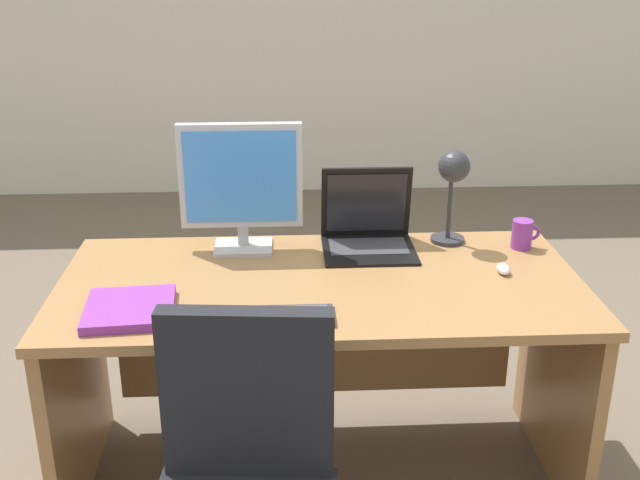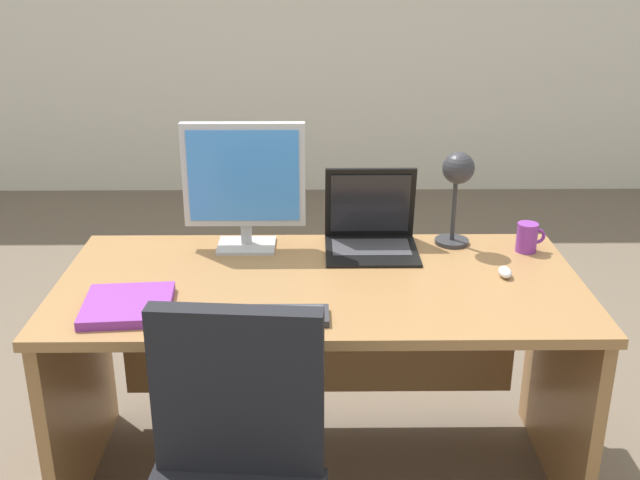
# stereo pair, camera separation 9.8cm
# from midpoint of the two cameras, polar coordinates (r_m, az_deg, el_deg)

# --- Properties ---
(ground) EXTENTS (12.00, 12.00, 0.00)m
(ground) POSITION_cam_midpoint_polar(r_m,az_deg,el_deg) (4.10, 0.47, -3.77)
(ground) COLOR #6B5B4C
(desk) EXTENTS (1.66, 0.80, 0.74)m
(desk) POSITION_cam_midpoint_polar(r_m,az_deg,el_deg) (2.58, 1.09, -7.01)
(desk) COLOR #9E7042
(desk) RESTS_ON ground
(monitor) EXTENTS (0.42, 0.16, 0.44)m
(monitor) POSITION_cam_midpoint_polar(r_m,az_deg,el_deg) (2.61, -4.61, 4.48)
(monitor) COLOR #B7BABF
(monitor) RESTS_ON desk
(laptop) EXTENTS (0.32, 0.29, 0.27)m
(laptop) POSITION_cam_midpoint_polar(r_m,az_deg,el_deg) (2.68, 4.84, 1.24)
(laptop) COLOR black
(laptop) RESTS_ON desk
(keyboard) EXTENTS (0.40, 0.11, 0.02)m
(keyboard) POSITION_cam_midpoint_polar(r_m,az_deg,el_deg) (2.18, -3.35, -5.67)
(keyboard) COLOR #2D2D33
(keyboard) RESTS_ON desk
(mouse) EXTENTS (0.04, 0.07, 0.03)m
(mouse) POSITION_cam_midpoint_polar(r_m,az_deg,el_deg) (2.53, 14.71, -2.34)
(mouse) COLOR silver
(mouse) RESTS_ON desk
(desk_lamp) EXTENTS (0.12, 0.14, 0.34)m
(desk_lamp) POSITION_cam_midpoint_polar(r_m,az_deg,el_deg) (2.67, 11.24, 4.42)
(desk_lamp) COLOR #2D2D33
(desk_lamp) RESTS_ON desk
(book) EXTENTS (0.27, 0.28, 0.03)m
(book) POSITION_cam_midpoint_polar(r_m,az_deg,el_deg) (2.29, -12.95, -4.78)
(book) COLOR purple
(book) RESTS_ON desk
(coffee_mug) EXTENTS (0.10, 0.07, 0.10)m
(coffee_mug) POSITION_cam_midpoint_polar(r_m,az_deg,el_deg) (2.74, 16.21, 0.19)
(coffee_mug) COLOR purple
(coffee_mug) RESTS_ON desk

